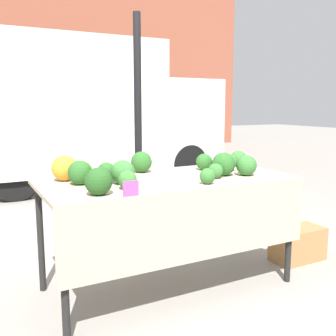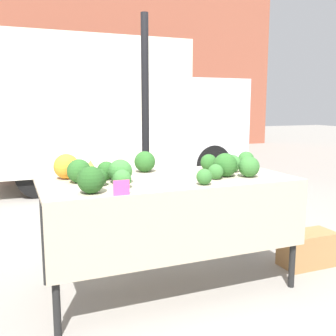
{
  "view_description": "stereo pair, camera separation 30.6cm",
  "coord_description": "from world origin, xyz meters",
  "px_view_note": "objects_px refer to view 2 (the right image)",
  "views": [
    {
      "loc": [
        -1.41,
        -2.68,
        1.46
      ],
      "look_at": [
        0.0,
        0.0,
        0.98
      ],
      "focal_mm": 42.0,
      "sensor_mm": 36.0,
      "label": 1
    },
    {
      "loc": [
        -1.13,
        -2.8,
        1.46
      ],
      "look_at": [
        0.0,
        0.0,
        0.98
      ],
      "focal_mm": 42.0,
      "sensor_mm": 36.0,
      "label": 2
    }
  ],
  "objects_px": {
    "parked_truck": "(111,110)",
    "produce_crate": "(307,249)",
    "price_sign": "(121,188)",
    "orange_cauliflower": "(66,166)"
  },
  "relations": [
    {
      "from": "orange_cauliflower",
      "to": "parked_truck",
      "type": "bearing_deg",
      "value": 71.56
    },
    {
      "from": "parked_truck",
      "to": "price_sign",
      "type": "distance_m",
      "value": 5.01
    },
    {
      "from": "orange_cauliflower",
      "to": "price_sign",
      "type": "distance_m",
      "value": 0.75
    },
    {
      "from": "produce_crate",
      "to": "price_sign",
      "type": "bearing_deg",
      "value": -169.36
    },
    {
      "from": "parked_truck",
      "to": "orange_cauliflower",
      "type": "distance_m",
      "value": 4.4
    },
    {
      "from": "orange_cauliflower",
      "to": "price_sign",
      "type": "bearing_deg",
      "value": -71.06
    },
    {
      "from": "parked_truck",
      "to": "produce_crate",
      "type": "relative_size",
      "value": 9.23
    },
    {
      "from": "orange_cauliflower",
      "to": "price_sign",
      "type": "relative_size",
      "value": 1.84
    },
    {
      "from": "parked_truck",
      "to": "price_sign",
      "type": "bearing_deg",
      "value": -103.22
    },
    {
      "from": "parked_truck",
      "to": "orange_cauliflower",
      "type": "relative_size",
      "value": 23.76
    }
  ]
}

